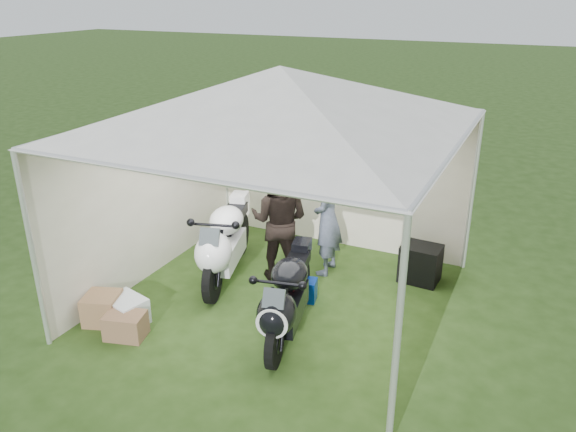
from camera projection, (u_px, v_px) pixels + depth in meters
name	position (u px, v px, depth m)	size (l,w,h in m)	color
ground	(281.00, 300.00, 7.36)	(80.00, 80.00, 0.00)	#223C11
canopy_tent	(281.00, 103.00, 6.41)	(5.66, 5.66, 3.00)	silver
motorcycle_white	(224.00, 241.00, 7.70)	(0.88, 2.05, 1.04)	black
motorcycle_black	(287.00, 297.00, 6.40)	(0.69, 1.89, 0.94)	black
paddock_stand	(302.00, 289.00, 7.33)	(0.38, 0.24, 0.29)	#0D3AC6
person_dark_jacket	(280.00, 220.00, 7.65)	(0.83, 0.65, 1.72)	black
person_blue_jacket	(328.00, 219.00, 7.81)	(0.60, 0.39, 1.65)	slate
equipment_box	(420.00, 263.00, 7.76)	(0.53, 0.42, 0.53)	black
crate_0	(126.00, 310.00, 6.82)	(0.48, 0.38, 0.32)	silver
crate_1	(103.00, 308.00, 6.83)	(0.41, 0.41, 0.36)	olive
crate_2	(122.00, 308.00, 6.99)	(0.28, 0.23, 0.20)	silver
crate_3	(126.00, 325.00, 6.54)	(0.45, 0.32, 0.30)	brown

